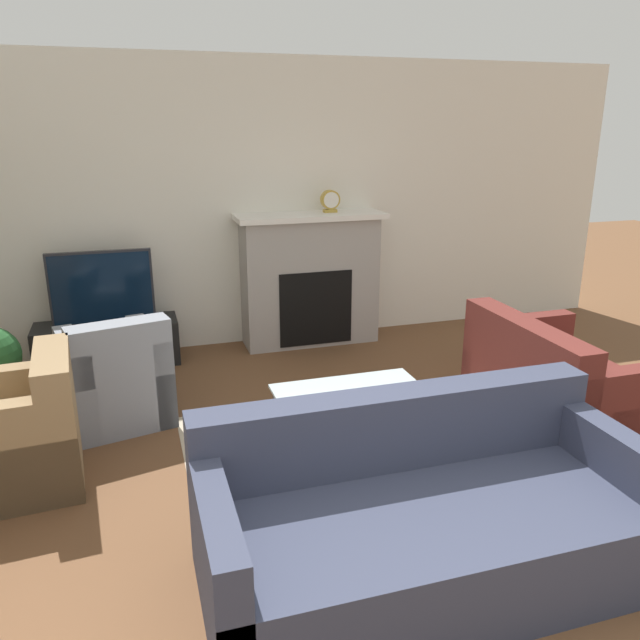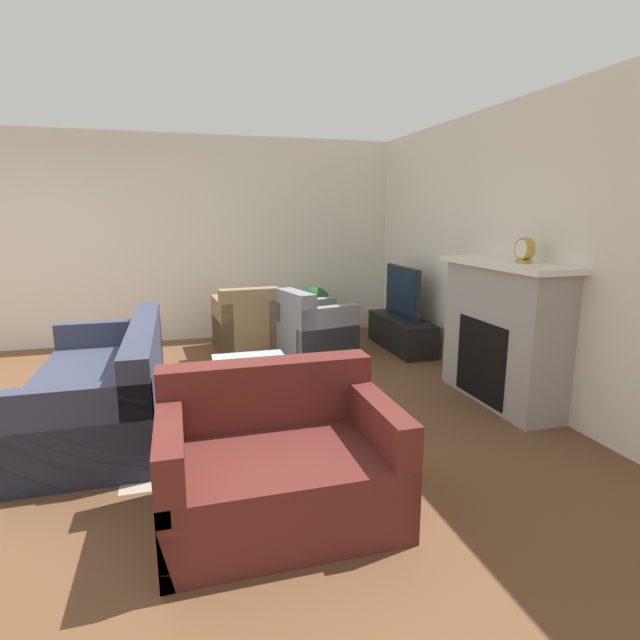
# 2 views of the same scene
# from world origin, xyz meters

# --- Properties ---
(wall_back) EXTENTS (8.07, 0.06, 2.70)m
(wall_back) POSITION_xyz_m (0.00, 4.50, 1.35)
(wall_back) COLOR silver
(wall_back) RESTS_ON ground_plane
(wall_left) EXTENTS (0.06, 7.47, 2.70)m
(wall_left) POSITION_xyz_m (-2.57, 2.23, 1.35)
(wall_left) COLOR silver
(wall_left) RESTS_ON ground_plane
(area_rug) EXTENTS (2.19, 1.86, 0.00)m
(area_rug) POSITION_xyz_m (0.30, 1.98, 0.00)
(area_rug) COLOR #B7A88E
(area_rug) RESTS_ON ground_plane
(fireplace) EXTENTS (1.43, 0.47, 1.29)m
(fireplace) POSITION_xyz_m (0.64, 4.26, 0.67)
(fireplace) COLOR #9E9993
(fireplace) RESTS_ON ground_plane
(tv_stand) EXTENTS (1.24, 0.41, 0.40)m
(tv_stand) POSITION_xyz_m (-1.28, 4.18, 0.20)
(tv_stand) COLOR black
(tv_stand) RESTS_ON ground_plane
(tv) EXTENTS (0.88, 0.06, 0.65)m
(tv) POSITION_xyz_m (-1.28, 4.18, 0.73)
(tv) COLOR #232328
(tv) RESTS_ON tv_stand
(couch_sectional) EXTENTS (2.12, 0.97, 0.82)m
(couch_sectional) POSITION_xyz_m (0.21, 0.86, 0.29)
(couch_sectional) COLOR #33384C
(couch_sectional) RESTS_ON ground_plane
(couch_loveseat) EXTENTS (0.91, 1.29, 0.82)m
(couch_loveseat) POSITION_xyz_m (1.82, 1.97, 0.29)
(couch_loveseat) COLOR #5B231E
(couch_loveseat) RESTS_ON ground_plane
(armchair_by_window) EXTENTS (0.86, 0.78, 0.82)m
(armchair_by_window) POSITION_xyz_m (-1.78, 2.27, 0.30)
(armchair_by_window) COLOR #8C704C
(armchair_by_window) RESTS_ON ground_plane
(armchair_accent) EXTENTS (0.84, 0.90, 0.82)m
(armchair_accent) POSITION_xyz_m (-1.20, 3.01, 0.30)
(armchair_accent) COLOR gray
(armchair_accent) RESTS_ON ground_plane
(coffee_table) EXTENTS (0.99, 0.66, 0.41)m
(coffee_table) POSITION_xyz_m (0.30, 2.07, 0.37)
(coffee_table) COLOR #333338
(coffee_table) RESTS_ON ground_plane
(potted_plant) EXTENTS (0.44, 0.44, 0.72)m
(potted_plant) POSITION_xyz_m (-2.05, 3.25, 0.44)
(potted_plant) COLOR beige
(potted_plant) RESTS_ON ground_plane
(mantel_clock) EXTENTS (0.18, 0.07, 0.21)m
(mantel_clock) POSITION_xyz_m (0.85, 4.26, 1.40)
(mantel_clock) COLOR #B79338
(mantel_clock) RESTS_ON fireplace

